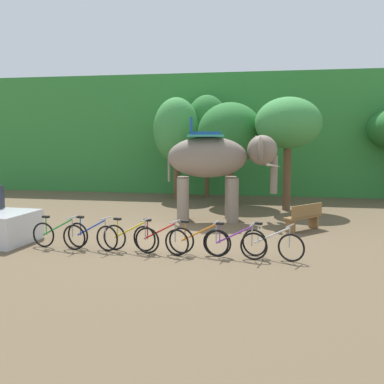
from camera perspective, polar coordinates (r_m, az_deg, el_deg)
The scene contains 15 objects.
ground_plane at distance 14.25m, azimuth -1.89°, elevation -5.65°, with size 80.00×80.00×0.00m, color brown.
foliage_hedge at distance 27.23m, azimuth 4.43°, elevation 7.12°, with size 36.00×6.00×6.39m, color #338438.
tree_far_left at distance 22.72m, azimuth -1.94°, elevation 7.61°, with size 2.27×2.27×4.99m.
tree_center at distance 23.47m, azimuth 1.88°, elevation 8.08°, with size 2.24×2.24×5.18m.
tree_center_left at distance 20.90m, azimuth 4.77°, elevation 7.23°, with size 2.93×2.93×4.62m.
tree_right at distance 19.63m, azimuth 11.87°, elevation 8.28°, with size 2.76×2.76×4.72m.
elephant at distance 16.86m, azimuth 3.09°, elevation 3.86°, with size 4.24×2.36×3.78m.
bike_green at distance 13.30m, azimuth -16.27°, elevation -5.15°, with size 1.70×0.52×0.92m.
bike_blue at distance 13.00m, azimuth -12.32°, elevation -5.31°, with size 1.67×0.62×0.92m.
bike_yellow at distance 12.54m, azimuth -7.65°, elevation -5.66°, with size 1.69×0.53×0.92m.
bike_red at distance 12.26m, azimuth -3.97°, elevation -5.90°, with size 1.66×0.63×0.92m.
bike_orange at distance 12.08m, azimuth 0.92°, elevation -6.07°, with size 1.70×0.52×0.92m.
bike_purple at distance 11.84m, azimuth 5.30°, elevation -6.38°, with size 1.69×0.52×0.92m.
bike_white at distance 11.90m, azimuth 9.94°, elevation -6.38°, with size 1.61×0.76×0.92m.
wooden_bench at distance 15.59m, azimuth 13.76°, elevation -2.96°, with size 1.29×1.40×0.89m.
Camera 1 is at (3.09, -13.56, 3.11)m, focal length 42.90 mm.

